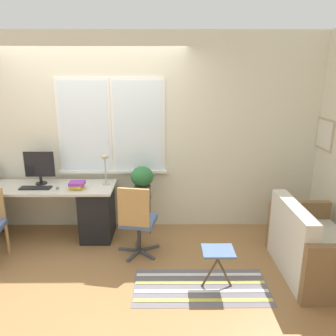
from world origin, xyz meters
The scene contains 14 objects.
ground_plane centered at (0.00, 0.00, 0.00)m, with size 14.00×14.00×0.00m, color #9E7042.
wall_back_with_window centered at (0.01, 0.70, 1.35)m, with size 9.00×0.12×2.70m.
desk centered at (-0.77, 0.31, 0.39)m, with size 2.11×0.62×0.73m.
monitor centered at (-0.71, 0.41, 0.97)m, with size 0.39×0.15×0.44m.
keyboard centered at (-0.72, 0.22, 0.74)m, with size 0.40×0.13×0.02m.
mouse centered at (-0.42, 0.20, 0.74)m, with size 0.04×0.06×0.03m.
desk_lamp centered at (0.17, 0.40, 1.03)m, with size 0.11×0.11×0.41m.
book_stack centered at (-0.17, 0.21, 0.78)m, with size 0.21×0.18×0.10m.
office_chair_swivel centered at (0.62, -0.18, 0.47)m, with size 0.52×0.52×0.92m.
couch_loveseat centered at (2.60, -0.56, 0.28)m, with size 0.75×1.17×0.81m.
plant_stand centered at (0.65, 0.38, 0.48)m, with size 0.23×0.23×0.55m.
potted_plant centered at (0.65, 0.38, 0.79)m, with size 0.30×0.30×0.42m.
floor_rug_striped centered at (1.34, -0.83, 0.00)m, with size 1.41×0.65×0.01m.
folding_stool centered at (1.50, -0.81, 0.37)m, with size 0.33×0.28×0.43m.
Camera 1 is at (0.97, -3.78, 2.15)m, focal length 35.00 mm.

